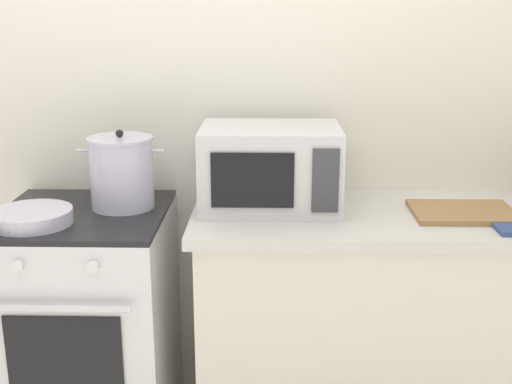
# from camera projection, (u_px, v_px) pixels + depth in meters

# --- Properties ---
(back_wall) EXTENTS (4.40, 0.10, 2.50)m
(back_wall) POSITION_uv_depth(u_px,v_px,m) (263.00, 106.00, 2.61)
(back_wall) COLOR silver
(back_wall) RESTS_ON ground_plane
(lower_cabinet_right) EXTENTS (1.64, 0.56, 0.88)m
(lower_cabinet_right) POSITION_uv_depth(u_px,v_px,m) (420.00, 334.00, 2.48)
(lower_cabinet_right) COLOR beige
(lower_cabinet_right) RESTS_ON ground_plane
(countertop_right) EXTENTS (1.70, 0.60, 0.04)m
(countertop_right) POSITION_uv_depth(u_px,v_px,m) (429.00, 218.00, 2.35)
(countertop_right) COLOR beige
(countertop_right) RESTS_ON lower_cabinet_right
(stove) EXTENTS (0.60, 0.64, 0.92)m
(stove) POSITION_uv_depth(u_px,v_px,m) (90.00, 328.00, 2.48)
(stove) COLOR silver
(stove) RESTS_ON ground_plane
(stock_pot) EXTENTS (0.32, 0.24, 0.29)m
(stock_pot) POSITION_uv_depth(u_px,v_px,m) (122.00, 172.00, 2.38)
(stock_pot) COLOR silver
(stock_pot) RESTS_ON stove
(frying_pan) EXTENTS (0.47, 0.27, 0.05)m
(frying_pan) POSITION_uv_depth(u_px,v_px,m) (30.00, 217.00, 2.22)
(frying_pan) COLOR silver
(frying_pan) RESTS_ON stove
(microwave) EXTENTS (0.50, 0.37, 0.30)m
(microwave) POSITION_uv_depth(u_px,v_px,m) (270.00, 168.00, 2.37)
(microwave) COLOR silver
(microwave) RESTS_ON countertop_right
(cutting_board) EXTENTS (0.36, 0.26, 0.02)m
(cutting_board) POSITION_uv_depth(u_px,v_px,m) (463.00, 212.00, 2.32)
(cutting_board) COLOR #997047
(cutting_board) RESTS_ON countertop_right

